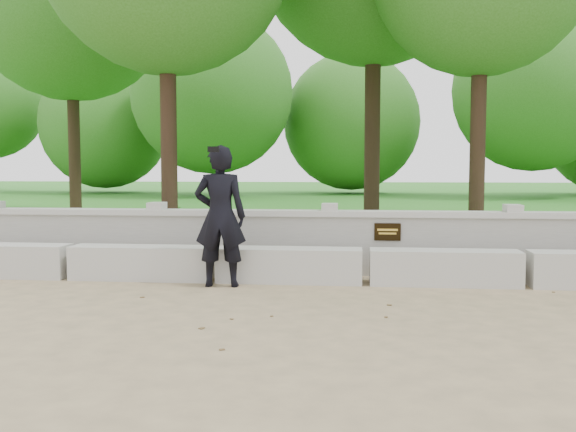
% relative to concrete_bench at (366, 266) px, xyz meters
% --- Properties ---
extents(ground, '(80.00, 80.00, 0.00)m').
position_rel_concrete_bench_xyz_m(ground, '(-0.00, -1.90, -0.22)').
color(ground, tan).
rests_on(ground, ground).
extents(lawn, '(40.00, 22.00, 0.25)m').
position_rel_concrete_bench_xyz_m(lawn, '(-0.00, 12.10, -0.10)').
color(lawn, '#21651C').
rests_on(lawn, ground).
extents(concrete_bench, '(11.90, 0.45, 0.45)m').
position_rel_concrete_bench_xyz_m(concrete_bench, '(0.00, 0.00, 0.00)').
color(concrete_bench, '#B7B5AD').
rests_on(concrete_bench, ground).
extents(parapet_wall, '(12.50, 0.35, 0.90)m').
position_rel_concrete_bench_xyz_m(parapet_wall, '(0.00, 0.70, 0.24)').
color(parapet_wall, '#ACAAA2').
rests_on(parapet_wall, ground).
extents(man_main, '(0.68, 0.61, 1.78)m').
position_rel_concrete_bench_xyz_m(man_main, '(-1.84, -0.38, 0.67)').
color(man_main, black).
rests_on(man_main, ground).
extents(shrub_a, '(0.37, 0.35, 0.59)m').
position_rel_concrete_bench_xyz_m(shrub_a, '(-3.71, 1.40, 0.32)').
color(shrub_a, '#317A29').
rests_on(shrub_a, lawn).
extents(shrub_b, '(0.37, 0.40, 0.59)m').
position_rel_concrete_bench_xyz_m(shrub_b, '(0.13, 1.40, 0.32)').
color(shrub_b, '#317A29').
rests_on(shrub_b, lawn).
extents(shrub_d, '(0.33, 0.36, 0.58)m').
position_rel_concrete_bench_xyz_m(shrub_d, '(-3.25, 2.48, 0.31)').
color(shrub_d, '#317A29').
rests_on(shrub_d, lawn).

